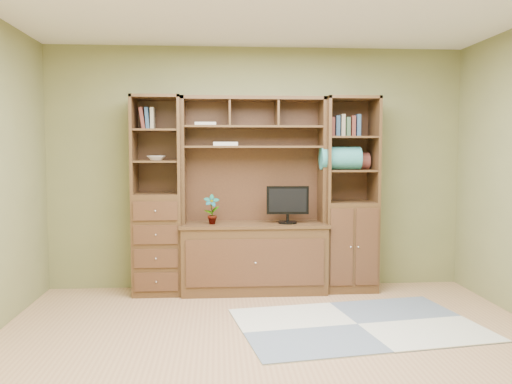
{
  "coord_description": "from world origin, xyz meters",
  "views": [
    {
      "loc": [
        -0.43,
        -3.89,
        1.49
      ],
      "look_at": [
        -0.07,
        1.2,
        1.1
      ],
      "focal_mm": 38.0,
      "sensor_mm": 36.0,
      "label": 1
    }
  ],
  "objects": [
    {
      "name": "rug",
      "position": [
        0.75,
        0.56,
        0.01
      ],
      "size": [
        2.18,
        1.63,
        0.01
      ],
      "primitive_type": "cube",
      "rotation": [
        0.0,
        0.0,
        0.16
      ],
      "color": "#9EA2A3",
      "rests_on": "ground"
    },
    {
      "name": "orchid",
      "position": [
        -0.5,
        1.7,
        0.88
      ],
      "size": [
        0.16,
        0.11,
        0.31
      ],
      "primitive_type": "imported",
      "color": "#B4623D",
      "rests_on": "center_hutch"
    },
    {
      "name": "monitor",
      "position": [
        0.3,
        1.7,
        1.0
      ],
      "size": [
        0.45,
        0.22,
        0.54
      ],
      "primitive_type": "cube",
      "rotation": [
        0.0,
        0.0,
        -0.06
      ],
      "color": "black",
      "rests_on": "center_hutch"
    },
    {
      "name": "left_tower",
      "position": [
        -1.06,
        1.77,
        1.02
      ],
      "size": [
        0.5,
        0.45,
        2.05
      ],
      "primitive_type": "cube",
      "color": "#452C18",
      "rests_on": "ground"
    },
    {
      "name": "blanket_red",
      "position": [
        1.03,
        1.85,
        1.38
      ],
      "size": [
        0.33,
        0.18,
        0.18
      ],
      "primitive_type": "cube",
      "color": "brown",
      "rests_on": "right_tower"
    },
    {
      "name": "room",
      "position": [
        0.0,
        0.0,
        1.3
      ],
      "size": [
        4.6,
        4.1,
        2.64
      ],
      "color": "tan",
      "rests_on": "ground"
    },
    {
      "name": "magazines",
      "position": [
        -0.35,
        1.82,
        1.56
      ],
      "size": [
        0.25,
        0.19,
        0.04
      ],
      "primitive_type": "cube",
      "color": "beige",
      "rests_on": "center_hutch"
    },
    {
      "name": "bowl",
      "position": [
        -1.06,
        1.77,
        1.41
      ],
      "size": [
        0.19,
        0.19,
        0.05
      ],
      "primitive_type": "imported",
      "color": "white",
      "rests_on": "left_tower"
    },
    {
      "name": "blanket_teal",
      "position": [
        0.85,
        1.73,
        1.41
      ],
      "size": [
        0.42,
        0.24,
        0.24
      ],
      "primitive_type": "cube",
      "color": "teal",
      "rests_on": "right_tower"
    },
    {
      "name": "center_hutch",
      "position": [
        -0.06,
        1.73,
        1.02
      ],
      "size": [
        1.54,
        0.53,
        2.05
      ],
      "primitive_type": "cube",
      "color": "#452C18",
      "rests_on": "ground"
    },
    {
      "name": "right_tower",
      "position": [
        0.97,
        1.77,
        1.02
      ],
      "size": [
        0.55,
        0.45,
        2.05
      ],
      "primitive_type": "cube",
      "color": "#452C18",
      "rests_on": "ground"
    }
  ]
}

